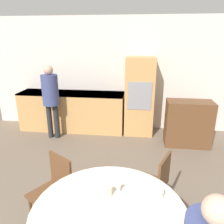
{
  "coord_description": "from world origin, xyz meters",
  "views": [
    {
      "loc": [
        0.44,
        -0.11,
        2.13
      ],
      "look_at": [
        0.07,
        2.86,
        1.11
      ],
      "focal_mm": 35.0,
      "sensor_mm": 36.0,
      "label": 1
    }
  ],
  "objects_px": {
    "person_standing": "(51,95)",
    "bowl_near": "(156,192)",
    "sideboard": "(188,123)",
    "chair_far_left": "(55,187)",
    "cup": "(108,191)",
    "oven_unit": "(139,97)",
    "chair_far_right": "(155,182)"
  },
  "relations": [
    {
      "from": "person_standing",
      "to": "bowl_near",
      "type": "distance_m",
      "value": 3.31
    },
    {
      "from": "sideboard",
      "to": "person_standing",
      "type": "bearing_deg",
      "value": -179.87
    },
    {
      "from": "chair_far_left",
      "to": "cup",
      "type": "relative_size",
      "value": 9.96
    },
    {
      "from": "oven_unit",
      "to": "chair_far_left",
      "type": "relative_size",
      "value": 2.05
    },
    {
      "from": "chair_far_left",
      "to": "bowl_near",
      "type": "height_order",
      "value": "chair_far_left"
    },
    {
      "from": "sideboard",
      "to": "chair_far_right",
      "type": "distance_m",
      "value": 2.19
    },
    {
      "from": "chair_far_right",
      "to": "cup",
      "type": "distance_m",
      "value": 0.85
    },
    {
      "from": "sideboard",
      "to": "chair_far_left",
      "type": "xyz_separation_m",
      "value": [
        -1.96,
        -2.27,
        0.01
      ]
    },
    {
      "from": "chair_far_left",
      "to": "chair_far_right",
      "type": "height_order",
      "value": "same"
    },
    {
      "from": "chair_far_left",
      "to": "sideboard",
      "type": "bearing_deg",
      "value": 82.71
    },
    {
      "from": "chair_far_left",
      "to": "chair_far_right",
      "type": "distance_m",
      "value": 1.19
    },
    {
      "from": "oven_unit",
      "to": "person_standing",
      "type": "distance_m",
      "value": 1.94
    },
    {
      "from": "sideboard",
      "to": "bowl_near",
      "type": "height_order",
      "value": "sideboard"
    },
    {
      "from": "sideboard",
      "to": "cup",
      "type": "height_order",
      "value": "sideboard"
    },
    {
      "from": "bowl_near",
      "to": "sideboard",
      "type": "bearing_deg",
      "value": 72.28
    },
    {
      "from": "chair_far_left",
      "to": "bowl_near",
      "type": "bearing_deg",
      "value": 16.95
    },
    {
      "from": "chair_far_left",
      "to": "person_standing",
      "type": "xyz_separation_m",
      "value": [
        -0.92,
        2.26,
        0.51
      ]
    },
    {
      "from": "oven_unit",
      "to": "chair_far_left",
      "type": "xyz_separation_m",
      "value": [
        -0.95,
        -2.78,
        -0.39
      ]
    },
    {
      "from": "sideboard",
      "to": "oven_unit",
      "type": "bearing_deg",
      "value": 153.04
    },
    {
      "from": "oven_unit",
      "to": "chair_far_right",
      "type": "distance_m",
      "value": 2.59
    },
    {
      "from": "cup",
      "to": "oven_unit",
      "type": "bearing_deg",
      "value": 85.23
    },
    {
      "from": "chair_far_right",
      "to": "cup",
      "type": "xyz_separation_m",
      "value": [
        -0.48,
        -0.62,
        0.32
      ]
    },
    {
      "from": "person_standing",
      "to": "chair_far_left",
      "type": "bearing_deg",
      "value": -67.83
    },
    {
      "from": "sideboard",
      "to": "chair_far_right",
      "type": "bearing_deg",
      "value": -111.19
    },
    {
      "from": "chair_far_left",
      "to": "bowl_near",
      "type": "distance_m",
      "value": 1.21
    },
    {
      "from": "chair_far_right",
      "to": "person_standing",
      "type": "xyz_separation_m",
      "value": [
        -2.09,
        2.03,
        0.51
      ]
    },
    {
      "from": "chair_far_right",
      "to": "cup",
      "type": "relative_size",
      "value": 9.96
    },
    {
      "from": "person_standing",
      "to": "cup",
      "type": "height_order",
      "value": "person_standing"
    },
    {
      "from": "sideboard",
      "to": "person_standing",
      "type": "distance_m",
      "value": 2.92
    },
    {
      "from": "bowl_near",
      "to": "oven_unit",
      "type": "bearing_deg",
      "value": 93.24
    },
    {
      "from": "oven_unit",
      "to": "cup",
      "type": "height_order",
      "value": "oven_unit"
    },
    {
      "from": "chair_far_right",
      "to": "person_standing",
      "type": "bearing_deg",
      "value": -110.65
    }
  ]
}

